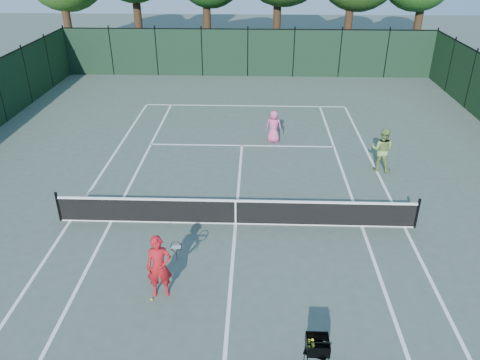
{
  "coord_description": "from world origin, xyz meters",
  "views": [
    {
      "loc": [
        0.61,
        -12.87,
        8.43
      ],
      "look_at": [
        0.11,
        1.0,
        1.1
      ],
      "focal_mm": 35.0,
      "sensor_mm": 36.0,
      "label": 1
    }
  ],
  "objects_px": {
    "player_green": "(382,150)",
    "ball_hopper": "(318,345)",
    "loose_ball_midcourt": "(152,299)",
    "player_pink": "(274,126)",
    "coach": "(159,267)"
  },
  "relations": [
    {
      "from": "ball_hopper",
      "to": "loose_ball_midcourt",
      "type": "height_order",
      "value": "ball_hopper"
    },
    {
      "from": "ball_hopper",
      "to": "loose_ball_midcourt",
      "type": "xyz_separation_m",
      "value": [
        -4.0,
        2.06,
        -0.74
      ]
    },
    {
      "from": "player_pink",
      "to": "player_green",
      "type": "distance_m",
      "value": 5.01
    },
    {
      "from": "player_green",
      "to": "ball_hopper",
      "type": "distance_m",
      "value": 10.57
    },
    {
      "from": "loose_ball_midcourt",
      "to": "player_pink",
      "type": "bearing_deg",
      "value": 72.07
    },
    {
      "from": "player_pink",
      "to": "player_green",
      "type": "xyz_separation_m",
      "value": [
        4.19,
        -2.76,
        0.15
      ]
    },
    {
      "from": "coach",
      "to": "loose_ball_midcourt",
      "type": "distance_m",
      "value": 0.93
    },
    {
      "from": "player_green",
      "to": "ball_hopper",
      "type": "bearing_deg",
      "value": 92.34
    },
    {
      "from": "coach",
      "to": "loose_ball_midcourt",
      "type": "height_order",
      "value": "coach"
    },
    {
      "from": "ball_hopper",
      "to": "loose_ball_midcourt",
      "type": "bearing_deg",
      "value": 173.86
    },
    {
      "from": "player_green",
      "to": "loose_ball_midcourt",
      "type": "distance_m",
      "value": 10.99
    },
    {
      "from": "coach",
      "to": "loose_ball_midcourt",
      "type": "bearing_deg",
      "value": -137.94
    },
    {
      "from": "player_pink",
      "to": "coach",
      "type": "bearing_deg",
      "value": 79.83
    },
    {
      "from": "player_green",
      "to": "loose_ball_midcourt",
      "type": "height_order",
      "value": "player_green"
    },
    {
      "from": "player_green",
      "to": "ball_hopper",
      "type": "height_order",
      "value": "player_green"
    }
  ]
}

